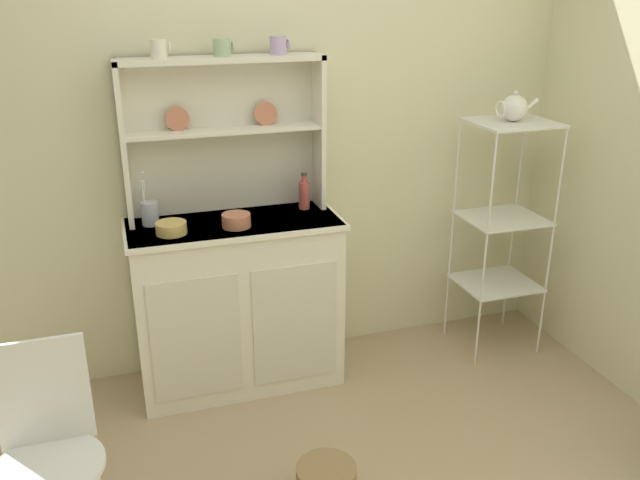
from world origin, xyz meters
The scene contains 13 objects.
wall_back centered at (0.00, 1.62, 1.25)m, with size 3.84×0.05×2.50m, color beige.
hutch_cabinet centered at (-0.21, 1.37, 0.45)m, with size 1.02×0.45×0.87m.
hutch_shelf_unit centered at (-0.21, 1.53, 1.30)m, with size 0.95×0.18×0.75m.
bakers_rack centered at (1.22, 1.29, 0.80)m, with size 0.41×0.37×1.27m.
wire_chair centered at (-1.03, 0.42, 0.52)m, with size 0.36×0.36×0.85m.
cup_cream_0 centered at (-0.47, 1.49, 1.65)m, with size 0.09×0.07×0.08m.
cup_sage_1 centered at (-0.20, 1.49, 1.65)m, with size 0.09×0.08×0.08m.
cup_lilac_2 centered at (0.06, 1.49, 1.65)m, with size 0.09×0.08×0.08m.
bowl_mixing_large centered at (-0.50, 1.29, 0.89)m, with size 0.14×0.14×0.05m, color #DBB760.
bowl_floral_medium centered at (-0.21, 1.29, 0.90)m, with size 0.13×0.13×0.06m, color #C67556.
jam_bottle centered at (0.17, 1.45, 0.94)m, with size 0.05×0.05×0.18m.
utensil_jar centered at (-0.58, 1.45, 0.93)m, with size 0.08×0.08×0.25m.
porcelain_teapot centered at (1.22, 1.29, 1.34)m, with size 0.22×0.13×0.15m.
Camera 1 is at (-0.72, -1.56, 1.92)m, focal length 37.10 mm.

